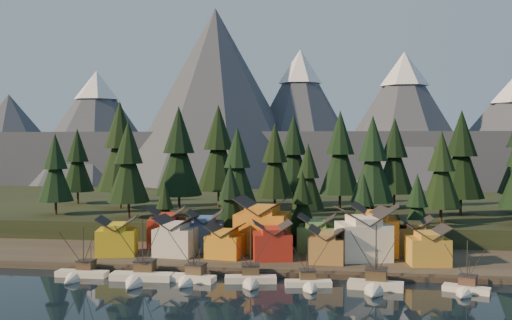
# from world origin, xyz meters

# --- Properties ---
(ground) EXTENTS (500.00, 500.00, 0.00)m
(ground) POSITION_xyz_m (0.00, 0.00, 0.00)
(ground) COLOR black
(ground) RESTS_ON ground
(shore_strip) EXTENTS (400.00, 50.00, 1.50)m
(shore_strip) POSITION_xyz_m (0.00, 40.00, 0.75)
(shore_strip) COLOR #312B24
(shore_strip) RESTS_ON ground
(hillside) EXTENTS (420.00, 100.00, 6.00)m
(hillside) POSITION_xyz_m (0.00, 90.00, 3.00)
(hillside) COLOR black
(hillside) RESTS_ON ground
(dock) EXTENTS (80.00, 4.00, 1.00)m
(dock) POSITION_xyz_m (0.00, 16.50, 0.50)
(dock) COLOR #40372D
(dock) RESTS_ON ground
(mountain_ridge) EXTENTS (560.00, 190.00, 90.00)m
(mountain_ridge) POSITION_xyz_m (-4.20, 213.59, 26.06)
(mountain_ridge) COLOR #4C5362
(mountain_ridge) RESTS_ON ground
(boat_0) EXTENTS (10.21, 11.10, 10.58)m
(boat_0) POSITION_xyz_m (-35.35, 9.20, 1.89)
(boat_0) COLOR silver
(boat_0) RESTS_ON ground
(boat_1) EXTENTS (11.88, 12.90, 12.49)m
(boat_1) POSITION_xyz_m (-23.12, 8.03, 2.26)
(boat_1) COLOR silver
(boat_1) RESTS_ON ground
(boat_2) EXTENTS (8.92, 9.52, 11.25)m
(boat_2) POSITION_xyz_m (-13.55, 8.53, 2.27)
(boat_2) COLOR white
(boat_2) RESTS_ON ground
(boat_3) EXTENTS (10.03, 10.66, 11.24)m
(boat_3) POSITION_xyz_m (-2.58, 9.35, 2.13)
(boat_3) COLOR beige
(boat_3) RESTS_ON ground
(boat_4) EXTENTS (8.78, 9.35, 9.86)m
(boat_4) POSITION_xyz_m (8.00, 8.16, 1.87)
(boat_4) COLOR white
(boat_4) RESTS_ON ground
(boat_5) EXTENTS (10.20, 10.83, 12.55)m
(boat_5) POSITION_xyz_m (19.49, 7.68, 2.50)
(boat_5) COLOR beige
(boat_5) RESTS_ON ground
(boat_6) EXTENTS (8.34, 8.82, 9.88)m
(boat_6) POSITION_xyz_m (34.65, 7.94, 1.94)
(boat_6) COLOR white
(boat_6) RESTS_ON ground
(house_front_0) EXTENTS (9.59, 9.26, 8.08)m
(house_front_0) POSITION_xyz_m (-33.76, 24.11, 5.75)
(house_front_0) COLOR gold
(house_front_0) RESTS_ON shore_strip
(house_front_1) EXTENTS (8.80, 8.51, 8.36)m
(house_front_1) POSITION_xyz_m (-21.04, 25.17, 5.89)
(house_front_1) COLOR beige
(house_front_1) RESTS_ON shore_strip
(house_front_2) EXTENTS (7.97, 8.02, 6.90)m
(house_front_2) POSITION_xyz_m (-10.26, 24.67, 5.12)
(house_front_2) COLOR orange
(house_front_2) RESTS_ON shore_strip
(house_front_3) EXTENTS (9.15, 8.87, 7.88)m
(house_front_3) POSITION_xyz_m (-0.33, 24.02, 5.64)
(house_front_3) COLOR maroon
(house_front_3) RESTS_ON shore_strip
(house_front_4) EXTENTS (7.42, 7.94, 7.13)m
(house_front_4) POSITION_xyz_m (10.96, 22.83, 5.25)
(house_front_4) COLOR olive
(house_front_4) RESTS_ON shore_strip
(house_front_5) EXTENTS (11.99, 11.33, 10.59)m
(house_front_5) POSITION_xyz_m (18.37, 26.51, 7.06)
(house_front_5) COLOR silver
(house_front_5) RESTS_ON shore_strip
(house_front_6) EXTENTS (8.43, 8.06, 7.69)m
(house_front_6) POSITION_xyz_m (30.77, 23.41, 5.54)
(house_front_6) COLOR #BC8E30
(house_front_6) RESTS_ON shore_strip
(house_back_0) EXTENTS (9.63, 9.37, 9.01)m
(house_back_0) POSITION_xyz_m (-25.88, 34.55, 6.23)
(house_back_0) COLOR #9F2818
(house_back_0) RESTS_ON shore_strip
(house_back_1) EXTENTS (8.81, 8.89, 8.78)m
(house_back_1) POSITION_xyz_m (-16.08, 31.52, 6.11)
(house_back_1) COLOR #3C578E
(house_back_1) RESTS_ON shore_strip
(house_back_2) EXTENTS (12.09, 11.26, 11.89)m
(house_back_2) POSITION_xyz_m (-3.35, 32.81, 7.75)
(house_back_2) COLOR orange
(house_back_2) RESTS_ON shore_strip
(house_back_3) EXTENTS (8.49, 7.65, 8.24)m
(house_back_3) POSITION_xyz_m (8.68, 33.09, 5.83)
(house_back_3) COLOR #4E8146
(house_back_3) RESTS_ON shore_strip
(house_back_4) EXTENTS (10.99, 10.64, 10.85)m
(house_back_4) POSITION_xyz_m (21.30, 32.55, 7.20)
(house_back_4) COLOR orange
(house_back_4) RESTS_ON shore_strip
(house_back_5) EXTENTS (7.42, 7.51, 8.11)m
(house_back_5) POSITION_xyz_m (29.62, 33.54, 5.76)
(house_back_5) COLOR olive
(house_back_5) RESTS_ON shore_strip
(tree_hill_0) EXTENTS (9.44, 9.44, 22.00)m
(tree_hill_0) POSITION_xyz_m (-62.00, 52.00, 18.02)
(tree_hill_0) COLOR #332319
(tree_hill_0) RESTS_ON hillside
(tree_hill_1) EXTENTS (13.57, 13.57, 31.62)m
(tree_hill_1) POSITION_xyz_m (-50.00, 68.00, 23.29)
(tree_hill_1) COLOR #332319
(tree_hill_1) RESTS_ON hillside
(tree_hill_2) EXTENTS (10.79, 10.79, 25.14)m
(tree_hill_2) POSITION_xyz_m (-40.00, 48.00, 19.74)
(tree_hill_2) COLOR #332319
(tree_hill_2) RESTS_ON hillside
(tree_hill_3) EXTENTS (12.65, 12.65, 29.47)m
(tree_hill_3) POSITION_xyz_m (-30.00, 60.00, 22.11)
(tree_hill_3) COLOR #332319
(tree_hill_3) RESTS_ON hillside
(tree_hill_4) EXTENTS (13.19, 13.19, 30.73)m
(tree_hill_4) POSITION_xyz_m (-22.00, 75.00, 22.80)
(tree_hill_4) COLOR #332319
(tree_hill_4) RESTS_ON hillside
(tree_hill_5) EXTENTS (10.05, 10.05, 23.42)m
(tree_hill_5) POSITION_xyz_m (-12.00, 50.00, 18.80)
(tree_hill_5) COLOR #332319
(tree_hill_5) RESTS_ON hillside
(tree_hill_6) EXTENTS (10.68, 10.68, 24.89)m
(tree_hill_6) POSITION_xyz_m (-4.00, 65.00, 19.60)
(tree_hill_6) COLOR #332319
(tree_hill_6) RESTS_ON hillside
(tree_hill_7) EXTENTS (8.30, 8.30, 19.34)m
(tree_hill_7) POSITION_xyz_m (6.00, 48.00, 16.57)
(tree_hill_7) COLOR #332319
(tree_hill_7) RESTS_ON hillside
(tree_hill_8) EXTENTS (12.27, 12.27, 28.59)m
(tree_hill_8) POSITION_xyz_m (14.00, 72.00, 21.63)
(tree_hill_8) COLOR #332319
(tree_hill_8) RESTS_ON hillside
(tree_hill_9) EXTENTS (11.34, 11.34, 26.42)m
(tree_hill_9) POSITION_xyz_m (22.00, 55.00, 20.45)
(tree_hill_9) COLOR #332319
(tree_hill_9) RESTS_ON hillside
(tree_hill_10) EXTENTS (11.49, 11.49, 26.77)m
(tree_hill_10) POSITION_xyz_m (30.00, 80.00, 20.63)
(tree_hill_10) COLOR #332319
(tree_hill_10) RESTS_ON hillside
(tree_hill_11) EXTENTS (9.67, 9.67, 22.53)m
(tree_hill_11) POSITION_xyz_m (38.00, 50.00, 18.31)
(tree_hill_11) COLOR #332319
(tree_hill_11) RESTS_ON hillside
(tree_hill_12) EXTENTS (12.11, 12.11, 28.20)m
(tree_hill_12) POSITION_xyz_m (46.00, 66.00, 21.42)
(tree_hill_12) COLOR #332319
(tree_hill_12) RESTS_ON hillside
(tree_hill_15) EXTENTS (11.99, 11.99, 27.93)m
(tree_hill_15) POSITION_xyz_m (0.00, 82.00, 21.27)
(tree_hill_15) COLOR #332319
(tree_hill_15) RESTS_ON hillside
(tree_hill_16) EXTENTS (10.18, 10.18, 23.73)m
(tree_hill_16) POSITION_xyz_m (-68.00, 78.00, 18.97)
(tree_hill_16) COLOR #332319
(tree_hill_16) RESTS_ON hillside
(tree_shore_0) EXTENTS (6.21, 6.21, 14.46)m
(tree_shore_0) POSITION_xyz_m (-28.00, 40.00, 9.39)
(tree_shore_0) COLOR #332319
(tree_shore_0) RESTS_ON shore_strip
(tree_shore_1) EXTENTS (8.19, 8.19, 19.07)m
(tree_shore_1) POSITION_xyz_m (-12.00, 40.00, 11.92)
(tree_shore_1) COLOR #332319
(tree_shore_1) RESTS_ON shore_strip
(tree_shore_2) EXTENTS (7.53, 7.53, 17.54)m
(tree_shore_2) POSITION_xyz_m (5.00, 40.00, 11.08)
(tree_shore_2) COLOR #332319
(tree_shore_2) RESTS_ON shore_strip
(tree_shore_3) EXTENTS (7.33, 7.33, 17.08)m
(tree_shore_3) POSITION_xyz_m (19.00, 40.00, 10.83)
(tree_shore_3) COLOR #332319
(tree_shore_3) RESTS_ON shore_strip
(tree_shore_4) EXTENTS (7.32, 7.32, 17.04)m
(tree_shore_4) POSITION_xyz_m (31.00, 40.00, 10.81)
(tree_shore_4) COLOR #332319
(tree_shore_4) RESTS_ON shore_strip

